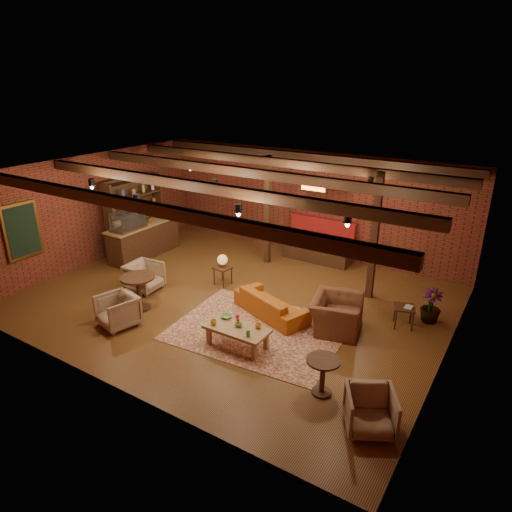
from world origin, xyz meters
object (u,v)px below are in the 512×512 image
Objects in this scene: armchair_a at (144,275)px; sofa at (271,304)px; side_table_book at (404,308)px; armchair_far at (371,409)px; armchair_b at (118,309)px; armchair_right at (337,309)px; side_table_lamp at (222,262)px; plant_tall at (436,274)px; coffee_table at (237,329)px; round_table_right at (323,371)px; round_table_left at (138,287)px.

sofa is at bearing -84.43° from armchair_a.
side_table_book is 0.74× the size of armchair_far.
armchair_right is (4.21, 2.45, 0.11)m from armchair_b.
plant_tall is at bearing 9.98° from side_table_lamp.
sofa is at bearing -20.90° from side_table_lamp.
side_table_lamp is at bearing -175.49° from side_table_book.
side_table_lamp is at bearing 67.74° from armchair_right.
armchair_far is 0.32× the size of plant_tall.
armchair_b is 6.40m from side_table_book.
armchair_right is (3.51, -0.56, -0.14)m from side_table_lamp.
armchair_right reaches higher than coffee_table.
side_table_lamp is (-2.04, 2.30, 0.25)m from coffee_table.
round_table_right is (4.17, -2.73, -0.19)m from side_table_lamp.
armchair_right reaches higher than round_table_right.
armchair_a is at bearing 136.05° from armchair_far.
armchair_far is at bearing -8.99° from round_table_left.
armchair_b is 4.87m from armchair_right.
armchair_far is (3.14, -0.84, -0.02)m from coffee_table.
sofa is 3.19m from round_table_left.
coffee_table is 3.70m from armchair_a.
side_table_book is at bearing 4.51° from side_table_lamp.
coffee_table is at bearing -135.19° from side_table_book.
plant_tall reaches higher than side_table_book.
round_table_left is 5.08m from round_table_right.
side_table_lamp reaches higher than coffee_table.
round_table_right is at bearing -100.23° from side_table_book.
round_table_left is at bearing 117.76° from armchair_b.
armchair_b is 1.15× the size of round_table_right.
armchair_a is at bearing 166.55° from round_table_right.
armchair_b is (-2.65, -2.27, 0.12)m from sofa.
armchair_right is at bearing -9.07° from side_table_lamp.
armchair_b reaches higher than sofa.
armchair_b is (0.18, -0.83, -0.17)m from round_table_left.
side_table_lamp is 6.06m from armchair_far.
round_table_left is at bearing 97.06° from armchair_right.
side_table_book is at bearing 68.18° from armchair_far.
side_table_lamp reaches higher than armchair_b.
armchair_right is at bearing 49.82° from coffee_table.
armchair_b is 0.68× the size of armchair_right.
side_table_lamp is 2.35m from round_table_left.
sofa is 1.56m from coffee_table.
side_table_lamp is at bearing -52.88° from armchair_a.
armchair_a is (-3.49, -0.62, 0.13)m from sofa.
armchair_right is at bearing -142.60° from side_table_book.
sofa is 4.02m from armchair_far.
armchair_b is (0.84, -1.65, -0.01)m from armchair_a.
armchair_b is at bearing -77.50° from round_table_left.
sofa is 2.80× the size of round_table_right.
armchair_b is 5.88m from armchair_far.
sofa is 3.49m from armchair_b.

